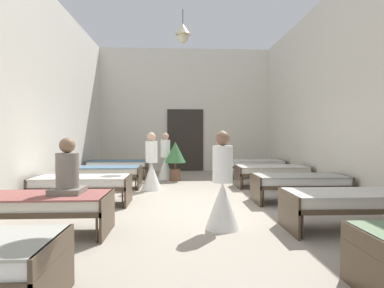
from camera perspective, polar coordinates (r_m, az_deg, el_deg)
The scene contains 15 objects.
ground_plane at distance 6.50m, azimuth 0.12°, elevation -11.30°, with size 7.18×12.19×0.10m, color #9E9384.
room_shell at distance 7.78m, azimuth -0.40°, elevation 8.87°, with size 6.98×11.79×4.76m.
bed_left_row_1 at distance 4.92m, azimuth -26.09°, elevation -9.90°, with size 1.90×0.84×0.57m.
bed_right_row_1 at distance 5.20m, azimuth 27.13°, elevation -9.29°, with size 1.90×0.84×0.57m.
bed_left_row_2 at distance 6.68m, azimuth -19.58°, elevation -6.78°, with size 1.90×0.84×0.57m.
bed_right_row_2 at distance 6.89m, azimuth 19.18°, elevation -6.52°, with size 1.90×0.84×0.57m.
bed_left_row_3 at distance 8.50m, azimuth -15.85°, elevation -4.93°, with size 1.90×0.84×0.57m.
bed_right_row_3 at distance 8.67m, azimuth 14.47°, elevation -4.79°, with size 1.90×0.84×0.57m.
bed_left_row_4 at distance 10.35m, azimuth -13.46°, elevation -3.73°, with size 1.90×0.84×0.57m.
bed_right_row_4 at distance 10.49m, azimuth 11.39°, elevation -3.64°, with size 1.90×0.84×0.57m.
nurse_near_aisle at distance 9.88m, azimuth -4.92°, elevation -3.42°, with size 0.52×0.52×1.49m.
nurse_mid_aisle at distance 8.01m, azimuth -7.46°, elevation -4.63°, with size 0.52×0.52×1.49m.
nurse_far_aisle at distance 4.74m, azimuth 5.62°, elevation -9.07°, with size 0.52×0.52×1.49m.
patient_seated_primary at distance 4.80m, azimuth -21.93°, elevation -4.95°, with size 0.44×0.44×0.80m.
potted_plant at distance 9.51m, azimuth -3.09°, elevation -2.04°, with size 0.63×0.63×1.20m.
Camera 1 is at (-0.32, -6.32, 1.42)m, focal length 28.99 mm.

